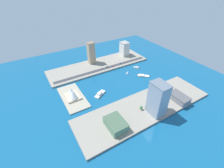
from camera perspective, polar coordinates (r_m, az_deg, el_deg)
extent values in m
plane|color=#145684|center=(319.90, 2.09, 0.39)|extent=(440.00, 440.00, 0.00)
cube|color=gray|center=(268.54, 11.89, -8.17)|extent=(70.00, 240.00, 3.40)
cube|color=gray|center=(381.28, -4.77, 6.82)|extent=(70.00, 240.00, 3.40)
cube|color=#A89E89|center=(291.15, -14.08, -4.70)|extent=(78.81, 36.80, 2.00)
cube|color=#38383D|center=(362.13, -3.09, 5.56)|extent=(9.68, 228.00, 0.15)
cube|color=silver|center=(289.17, -4.37, -3.74)|extent=(20.19, 26.16, 2.82)
cone|color=silver|center=(297.87, -2.99, -2.33)|extent=(3.46, 3.46, 2.53)
cube|color=white|center=(285.81, -4.63, -3.49)|extent=(9.94, 11.37, 3.54)
cube|color=beige|center=(288.25, -4.38, -3.52)|extent=(19.39, 25.11, 0.10)
cube|color=brown|center=(348.12, 11.39, 2.95)|extent=(22.99, 25.38, 1.13)
cone|color=brown|center=(349.37, 13.51, 2.76)|extent=(1.43, 1.43, 1.02)
cube|color=white|center=(347.10, 10.83, 3.20)|extent=(12.65, 13.17, 1.76)
cube|color=beige|center=(347.80, 11.40, 3.03)|extent=(22.07, 24.37, 0.10)
cube|color=#999EA3|center=(375.10, 8.79, 5.86)|extent=(14.19, 11.28, 1.98)
cone|color=#999EA3|center=(377.09, 7.73, 6.13)|extent=(2.45, 2.45, 1.78)
cube|color=white|center=(373.41, 9.16, 6.07)|extent=(6.89, 6.04, 2.47)
cube|color=beige|center=(374.59, 8.80, 6.00)|extent=(13.62, 10.83, 0.10)
cube|color=white|center=(352.46, 5.57, 3.97)|extent=(7.64, 9.03, 1.10)
cone|color=white|center=(356.44, 5.82, 4.34)|extent=(1.39, 1.39, 0.99)
cube|color=white|center=(351.19, 5.54, 4.07)|extent=(3.68, 4.01, 1.25)
cube|color=beige|center=(352.14, 5.57, 4.05)|extent=(7.34, 8.67, 0.10)
cylinder|color=silver|center=(349.77, 5.65, 4.84)|extent=(0.24, 0.24, 10.81)
cube|color=slate|center=(227.96, 1.34, -14.48)|extent=(31.94, 23.70, 11.74)
cube|color=#47624A|center=(223.19, 1.36, -13.44)|extent=(33.22, 24.65, 0.80)
cube|color=gray|center=(292.87, 23.18, -4.70)|extent=(33.43, 19.92, 10.16)
cube|color=#59595C|center=(289.63, 23.43, -3.87)|extent=(34.77, 20.72, 0.80)
cube|color=tan|center=(380.49, -7.61, 11.08)|extent=(15.33, 15.21, 50.29)
cube|color=#7C6B55|center=(370.81, -7.92, 14.67)|extent=(15.94, 15.81, 0.80)
cube|color=silver|center=(421.92, 4.50, 12.62)|extent=(21.17, 18.21, 34.59)
cube|color=#9D9992|center=(415.40, 4.61, 14.87)|extent=(22.02, 18.94, 0.80)
cube|color=#8C9EB2|center=(242.82, 16.29, -5.38)|extent=(26.11, 19.42, 54.30)
cube|color=slate|center=(226.46, 17.42, -0.08)|extent=(27.16, 20.20, 0.80)
cylinder|color=black|center=(383.79, 2.91, 7.47)|extent=(0.26, 0.64, 0.64)
cylinder|color=black|center=(384.93, 2.79, 7.56)|extent=(0.26, 0.64, 0.64)
cylinder|color=black|center=(385.37, 3.32, 7.58)|extent=(0.26, 0.64, 0.64)
cylinder|color=black|center=(386.50, 3.19, 7.67)|extent=(0.26, 0.64, 0.64)
cube|color=blue|center=(385.00, 3.06, 7.61)|extent=(1.80, 4.62, 0.81)
cube|color=#262D38|center=(384.81, 3.09, 7.70)|extent=(1.56, 2.59, 0.49)
cylinder|color=black|center=(367.34, -1.89, 6.13)|extent=(0.28, 0.65, 0.64)
cylinder|color=black|center=(368.58, -2.03, 6.23)|extent=(0.28, 0.65, 0.64)
cylinder|color=black|center=(368.83, -1.46, 6.26)|extent=(0.28, 0.65, 0.64)
cylinder|color=black|center=(370.05, -1.60, 6.37)|extent=(0.28, 0.65, 0.64)
cube|color=black|center=(368.54, -1.74, 6.29)|extent=(2.06, 4.71, 0.83)
cube|color=#262D38|center=(368.30, -1.71, 6.40)|extent=(1.75, 2.66, 0.61)
cylinder|color=black|center=(372.72, 0.60, 6.61)|extent=(0.27, 0.65, 0.64)
cylinder|color=black|center=(371.55, 0.74, 6.51)|extent=(0.27, 0.65, 0.64)
cylinder|color=black|center=(371.24, 0.21, 6.48)|extent=(0.27, 0.65, 0.64)
cylinder|color=black|center=(370.06, 0.35, 6.38)|extent=(0.27, 0.65, 0.64)
cube|color=red|center=(371.26, 0.47, 6.53)|extent=(1.99, 4.43, 0.76)
cube|color=#262D38|center=(370.85, 0.45, 6.61)|extent=(1.69, 2.51, 0.47)
cylinder|color=black|center=(361.63, -3.79, 5.55)|extent=(0.27, 0.65, 0.64)
cylinder|color=black|center=(362.90, -3.90, 5.66)|extent=(0.27, 0.65, 0.64)
cylinder|color=black|center=(362.92, -3.30, 5.69)|extent=(0.27, 0.65, 0.64)
cylinder|color=black|center=(364.19, -3.41, 5.80)|extent=(0.27, 0.65, 0.64)
cube|color=white|center=(362.74, -3.60, 5.72)|extent=(1.94, 4.98, 0.88)
cube|color=#262D38|center=(362.49, -3.57, 5.83)|extent=(1.67, 2.80, 0.47)
cylinder|color=black|center=(359.28, -1.57, 5.83)|extent=(0.18, 0.18, 5.50)
cube|color=black|center=(357.69, -1.57, 6.28)|extent=(0.36, 0.36, 1.00)
sphere|color=red|center=(357.52, -1.58, 6.33)|extent=(0.24, 0.24, 0.24)
sphere|color=yellow|center=(357.69, -1.57, 6.28)|extent=(0.24, 0.24, 0.24)
sphere|color=green|center=(357.86, -1.57, 6.23)|extent=(0.24, 0.24, 0.24)
cube|color=#BCAD93|center=(289.59, -14.15, -4.32)|extent=(30.56, 24.84, 3.00)
cone|color=white|center=(277.91, -13.94, -3.60)|extent=(15.11, 12.66, 18.43)
cone|color=white|center=(283.96, -14.41, -2.89)|extent=(10.12, 8.28, 16.30)
cone|color=white|center=(291.07, -14.82, -2.46)|extent=(11.98, 10.73, 12.06)
cylinder|color=brown|center=(264.27, 14.36, -8.52)|extent=(0.50, 0.50, 3.06)
sphere|color=#2D7233|center=(261.68, 14.49, -7.91)|extent=(5.80, 5.80, 5.80)
cylinder|color=brown|center=(257.86, 13.84, -9.65)|extent=(0.50, 0.50, 3.80)
sphere|color=#2D7233|center=(255.32, 13.96, -9.06)|extent=(4.48, 4.48, 4.48)
cylinder|color=brown|center=(259.11, 10.49, -8.95)|extent=(0.50, 0.50, 2.92)
sphere|color=#2D7233|center=(256.80, 10.57, -8.41)|extent=(4.74, 4.74, 4.74)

